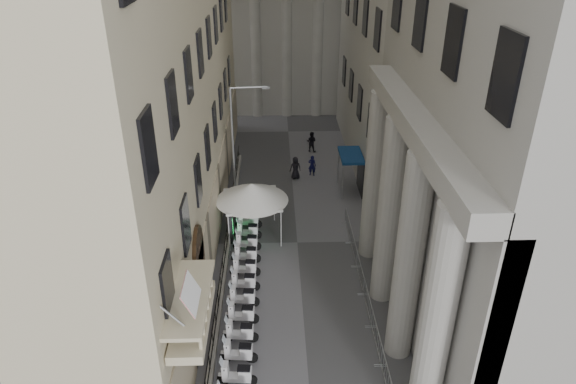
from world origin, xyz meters
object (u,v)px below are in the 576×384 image
Objects in this scene: pedestrian_a at (312,165)px; security_tent at (255,194)px; info_kiosk at (230,227)px; pedestrian_b at (311,142)px; street_lamp at (237,135)px.

security_tent is at bearing 81.50° from pedestrian_a.
pedestrian_b is at bearing 52.76° from info_kiosk.
security_tent is 9.98m from pedestrian_a.
info_kiosk is 1.06× the size of pedestrian_b.
pedestrian_b is at bearing -76.44° from pedestrian_a.
street_lamp reaches higher than pedestrian_a.
pedestrian_a is 4.76m from pedestrian_b.
info_kiosk reaches higher than pedestrian_b.
security_tent reaches higher than info_kiosk.
info_kiosk is 10.86m from pedestrian_a.
street_lamp reaches higher than info_kiosk.
info_kiosk is at bearing -166.52° from security_tent.
pedestrian_a is (4.15, 8.80, -2.22)m from security_tent.
street_lamp is 4.90× the size of pedestrian_a.
street_lamp is (-1.32, 5.20, 1.83)m from security_tent.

